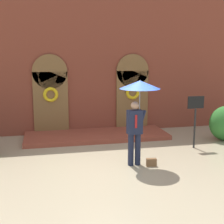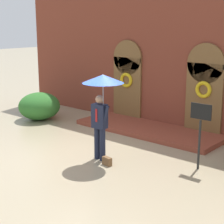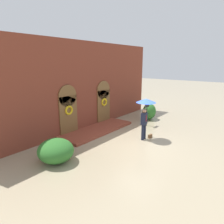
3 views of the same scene
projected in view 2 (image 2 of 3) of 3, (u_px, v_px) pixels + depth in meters
ground_plane at (86, 155)px, 10.67m from camera, size 80.00×80.00×0.00m
building_facade at (168, 52)px, 13.12m from camera, size 14.00×2.30×5.60m
person_with_umbrella at (102, 91)px, 9.81m from camera, size 1.10×1.10×2.36m
handbag at (107, 161)px, 9.87m from camera, size 0.29×0.16×0.22m
sign_post at (200, 125)px, 9.38m from camera, size 0.56×0.06×1.72m
shrub_left at (39, 106)px, 14.46m from camera, size 1.56×1.62×1.05m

